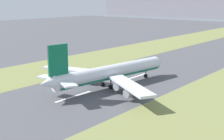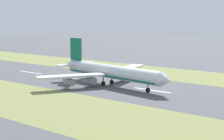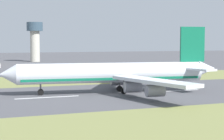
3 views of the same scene
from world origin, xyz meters
The scene contains 6 objects.
ground_plane centered at (0.00, 0.00, 0.00)m, with size 800.00×800.00×0.00m, color #4C4C51.
grass_median_west centered at (-45.00, 0.00, 0.00)m, with size 40.00×600.00×0.01m, color olive.
grass_median_east centered at (45.00, 0.00, 0.00)m, with size 40.00×600.00×0.01m, color olive.
centreline_dash_mid centered at (0.00, -21.17, 0.01)m, with size 1.20×18.00×0.01m, color silver.
centreline_dash_far centered at (0.00, 18.83, 0.01)m, with size 1.20×18.00×0.01m, color silver.
airplane_main_jet centered at (1.83, -3.06, 6.02)m, with size 63.59×67.15×20.20m.
Camera 1 is at (82.63, -97.71, 35.75)m, focal length 50.00 mm.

